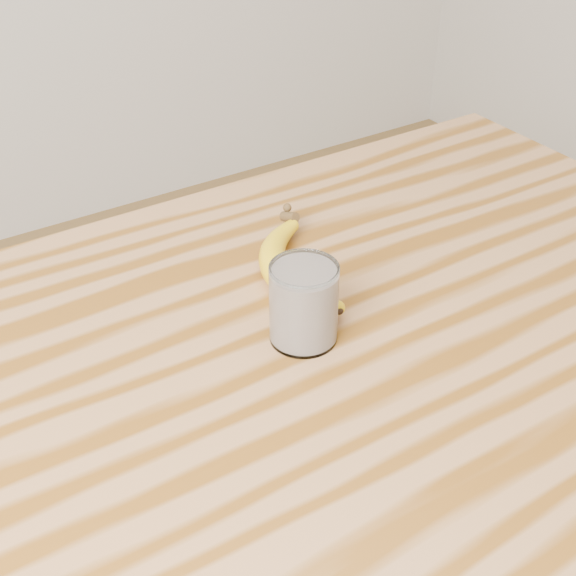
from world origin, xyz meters
TOP-DOWN VIEW (x-y plane):
  - table at (0.00, 0.00)m, footprint 1.20×0.80m
  - smoothie_glass at (-0.03, 0.02)m, footprint 0.08×0.08m
  - banana at (-0.00, 0.13)m, footprint 0.19×0.31m

SIDE VIEW (x-z plane):
  - table at x=0.00m, z-range 0.32..1.22m
  - banana at x=0.00m, z-range 0.90..0.94m
  - smoothie_glass at x=-0.03m, z-range 0.90..1.00m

